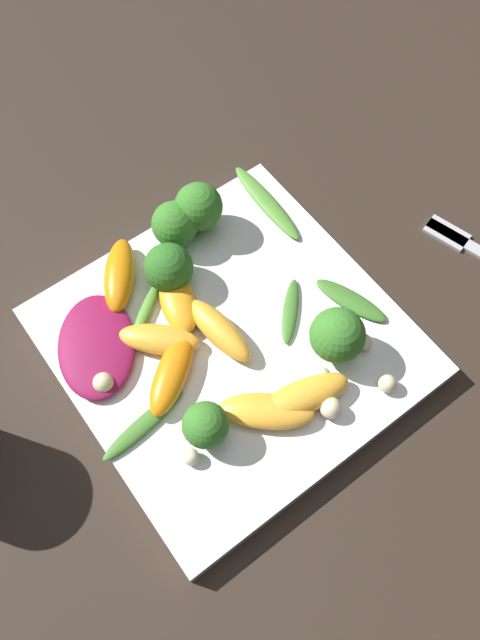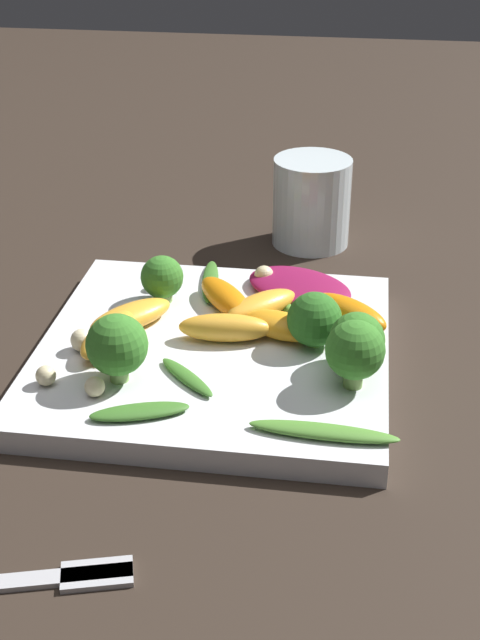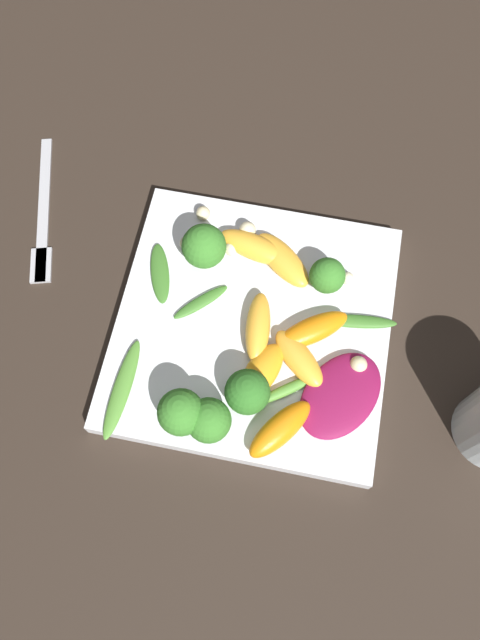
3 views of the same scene
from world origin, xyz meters
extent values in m
plane|color=#2D231C|center=(0.00, 0.00, 0.00)|extent=(2.40, 2.40, 0.00)
cube|color=white|center=(0.00, 0.00, 0.01)|extent=(0.26, 0.26, 0.02)
cylinder|color=silver|center=(-0.05, -0.23, 0.04)|extent=(0.07, 0.07, 0.08)
cube|color=#B2B2B7|center=(0.03, 0.22, 0.00)|extent=(0.04, 0.03, 0.01)
ellipsoid|color=maroon|center=(-0.06, -0.09, 0.02)|extent=(0.11, 0.10, 0.01)
ellipsoid|color=#FCAD33|center=(0.07, -0.02, 0.03)|extent=(0.07, 0.07, 0.02)
ellipsoid|color=orange|center=(0.00, -0.06, 0.03)|extent=(0.06, 0.07, 0.02)
ellipsoid|color=orange|center=(-0.05, -0.02, 0.03)|extent=(0.07, 0.05, 0.02)
ellipsoid|color=#FCAD33|center=(0.08, 0.01, 0.03)|extent=(0.04, 0.08, 0.02)
ellipsoid|color=orange|center=(-0.10, -0.04, 0.03)|extent=(0.07, 0.06, 0.02)
ellipsoid|color=#FCAD33|center=(-0.03, -0.05, 0.03)|extent=(0.06, 0.06, 0.02)
ellipsoid|color=#FCAD33|center=(-0.01, -0.01, 0.03)|extent=(0.07, 0.03, 0.02)
cylinder|color=#84AD5B|center=(-0.10, 0.02, 0.02)|extent=(0.01, 0.01, 0.01)
sphere|color=#387A28|center=(-0.10, 0.02, 0.04)|extent=(0.04, 0.04, 0.04)
cylinder|color=#7A9E51|center=(-0.10, 0.04, 0.03)|extent=(0.01, 0.01, 0.02)
sphere|color=#387A28|center=(-0.10, 0.04, 0.05)|extent=(0.04, 0.04, 0.04)
cylinder|color=#84AD5B|center=(-0.07, -0.01, 0.02)|extent=(0.01, 0.01, 0.01)
sphere|color=#2D6B23|center=(-0.07, -0.01, 0.04)|extent=(0.04, 0.04, 0.04)
cylinder|color=#84AD5B|center=(0.06, 0.06, 0.03)|extent=(0.01, 0.01, 0.02)
sphere|color=#387A28|center=(0.06, 0.06, 0.05)|extent=(0.04, 0.04, 0.04)
cylinder|color=#7A9E51|center=(0.05, -0.06, 0.02)|extent=(0.02, 0.02, 0.01)
sphere|color=#387A28|center=(0.05, -0.06, 0.04)|extent=(0.03, 0.03, 0.03)
ellipsoid|color=#3D7528|center=(0.03, 0.10, 0.02)|extent=(0.07, 0.04, 0.01)
ellipsoid|color=#518E33|center=(-0.06, -0.04, 0.02)|extent=(0.05, 0.06, 0.01)
ellipsoid|color=#518E33|center=(-0.09, 0.10, 0.02)|extent=(0.10, 0.02, 0.01)
ellipsoid|color=#3D7528|center=(0.02, -0.09, 0.02)|extent=(0.02, 0.08, 0.01)
ellipsoid|color=#3D7528|center=(0.01, 0.05, 0.02)|extent=(0.05, 0.05, 0.01)
sphere|color=beige|center=(0.07, 0.08, 0.03)|extent=(0.01, 0.01, 0.01)
sphere|color=beige|center=(0.07, 0.04, 0.03)|extent=(0.01, 0.01, 0.01)
sphere|color=beige|center=(0.10, 0.07, 0.03)|extent=(0.01, 0.01, 0.01)
sphere|color=beige|center=(0.06, -0.08, 0.02)|extent=(0.01, 0.01, 0.01)
sphere|color=beige|center=(-0.03, -0.10, 0.03)|extent=(0.02, 0.02, 0.02)
sphere|color=beige|center=(0.09, 0.02, 0.03)|extent=(0.02, 0.02, 0.02)
camera|label=1|loc=(0.17, -0.12, 0.47)|focal=35.00mm
camera|label=2|loc=(-0.10, 0.56, 0.35)|focal=50.00mm
camera|label=3|loc=(-0.22, -0.03, 0.57)|focal=35.00mm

